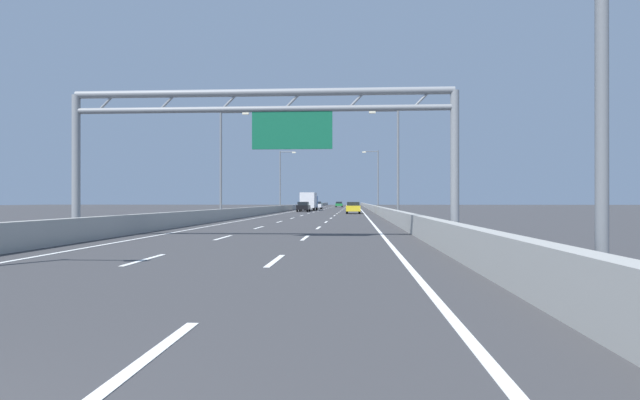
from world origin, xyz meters
TOP-DOWN VIEW (x-y plane):
  - ground_plane at (0.00, 100.00)m, footprint 260.00×260.00m
  - lane_dash_left_1 at (-1.80, 12.50)m, footprint 0.16×3.00m
  - lane_dash_left_2 at (-1.80, 21.50)m, footprint 0.16×3.00m
  - lane_dash_left_3 at (-1.80, 30.50)m, footprint 0.16×3.00m
  - lane_dash_left_4 at (-1.80, 39.50)m, footprint 0.16×3.00m
  - lane_dash_left_5 at (-1.80, 48.50)m, footprint 0.16×3.00m
  - lane_dash_left_6 at (-1.80, 57.50)m, footprint 0.16×3.00m
  - lane_dash_left_7 at (-1.80, 66.50)m, footprint 0.16×3.00m
  - lane_dash_left_8 at (-1.80, 75.50)m, footprint 0.16×3.00m
  - lane_dash_left_9 at (-1.80, 84.50)m, footprint 0.16×3.00m
  - lane_dash_left_10 at (-1.80, 93.50)m, footprint 0.16×3.00m
  - lane_dash_left_11 at (-1.80, 102.50)m, footprint 0.16×3.00m
  - lane_dash_left_12 at (-1.80, 111.50)m, footprint 0.16×3.00m
  - lane_dash_left_13 at (-1.80, 120.50)m, footprint 0.16×3.00m
  - lane_dash_left_14 at (-1.80, 129.50)m, footprint 0.16×3.00m
  - lane_dash_left_15 at (-1.80, 138.50)m, footprint 0.16×3.00m
  - lane_dash_left_16 at (-1.80, 147.50)m, footprint 0.16×3.00m
  - lane_dash_left_17 at (-1.80, 156.50)m, footprint 0.16×3.00m
  - lane_dash_right_0 at (1.80, 3.50)m, footprint 0.16×3.00m
  - lane_dash_right_1 at (1.80, 12.50)m, footprint 0.16×3.00m
  - lane_dash_right_2 at (1.80, 21.50)m, footprint 0.16×3.00m
  - lane_dash_right_3 at (1.80, 30.50)m, footprint 0.16×3.00m
  - lane_dash_right_4 at (1.80, 39.50)m, footprint 0.16×3.00m
  - lane_dash_right_5 at (1.80, 48.50)m, footprint 0.16×3.00m
  - lane_dash_right_6 at (1.80, 57.50)m, footprint 0.16×3.00m
  - lane_dash_right_7 at (1.80, 66.50)m, footprint 0.16×3.00m
  - lane_dash_right_8 at (1.80, 75.50)m, footprint 0.16×3.00m
  - lane_dash_right_9 at (1.80, 84.50)m, footprint 0.16×3.00m
  - lane_dash_right_10 at (1.80, 93.50)m, footprint 0.16×3.00m
  - lane_dash_right_11 at (1.80, 102.50)m, footprint 0.16×3.00m
  - lane_dash_right_12 at (1.80, 111.50)m, footprint 0.16×3.00m
  - lane_dash_right_13 at (1.80, 120.50)m, footprint 0.16×3.00m
  - lane_dash_right_14 at (1.80, 129.50)m, footprint 0.16×3.00m
  - lane_dash_right_15 at (1.80, 138.50)m, footprint 0.16×3.00m
  - lane_dash_right_16 at (1.80, 147.50)m, footprint 0.16×3.00m
  - lane_dash_right_17 at (1.80, 156.50)m, footprint 0.16×3.00m
  - edge_line_left at (-5.25, 88.00)m, footprint 0.16×176.00m
  - edge_line_right at (5.25, 88.00)m, footprint 0.16×176.00m
  - barrier_left at (-6.90, 110.00)m, footprint 0.45×220.00m
  - barrier_right at (6.90, 110.00)m, footprint 0.45×220.00m
  - sign_gantry at (0.17, 20.78)m, footprint 16.53×0.36m
  - streetlamp_left_mid at (-7.47, 44.90)m, footprint 2.58×0.28m
  - streetlamp_right_mid at (7.47, 44.90)m, footprint 2.58×0.28m
  - streetlamp_left_far at (-7.47, 83.26)m, footprint 2.58×0.28m
  - streetlamp_right_far at (7.47, 83.26)m, footprint 2.58×0.28m
  - white_car at (-3.39, 107.02)m, footprint 1.74×4.42m
  - yellow_car at (3.84, 66.84)m, footprint 1.79×4.15m
  - silver_car at (3.57, 91.93)m, footprint 1.88×4.17m
  - green_car at (0.12, 138.24)m, footprint 1.78×4.28m
  - black_car at (-3.60, 78.88)m, footprint 1.72×4.69m
  - box_truck at (-3.68, 90.01)m, footprint 2.37×8.93m

SIDE VIEW (x-z plane):
  - ground_plane at x=0.00m, z-range 0.00..0.00m
  - lane_dash_left_1 at x=-1.80m, z-range 0.00..0.01m
  - lane_dash_left_2 at x=-1.80m, z-range 0.00..0.01m
  - lane_dash_left_3 at x=-1.80m, z-range 0.00..0.01m
  - lane_dash_left_4 at x=-1.80m, z-range 0.00..0.01m
  - lane_dash_left_5 at x=-1.80m, z-range 0.00..0.01m
  - lane_dash_left_6 at x=-1.80m, z-range 0.00..0.01m
  - lane_dash_left_7 at x=-1.80m, z-range 0.00..0.01m
  - lane_dash_left_8 at x=-1.80m, z-range 0.00..0.01m
  - lane_dash_left_9 at x=-1.80m, z-range 0.00..0.01m
  - lane_dash_left_10 at x=-1.80m, z-range 0.00..0.01m
  - lane_dash_left_11 at x=-1.80m, z-range 0.00..0.01m
  - lane_dash_left_12 at x=-1.80m, z-range 0.00..0.01m
  - lane_dash_left_13 at x=-1.80m, z-range 0.00..0.01m
  - lane_dash_left_14 at x=-1.80m, z-range 0.00..0.01m
  - lane_dash_left_15 at x=-1.80m, z-range 0.00..0.01m
  - lane_dash_left_16 at x=-1.80m, z-range 0.00..0.01m
  - lane_dash_left_17 at x=-1.80m, z-range 0.00..0.01m
  - lane_dash_right_0 at x=1.80m, z-range 0.00..0.01m
  - lane_dash_right_1 at x=1.80m, z-range 0.00..0.01m
  - lane_dash_right_2 at x=1.80m, z-range 0.00..0.01m
  - lane_dash_right_3 at x=1.80m, z-range 0.00..0.01m
  - lane_dash_right_4 at x=1.80m, z-range 0.00..0.01m
  - lane_dash_right_5 at x=1.80m, z-range 0.00..0.01m
  - lane_dash_right_6 at x=1.80m, z-range 0.00..0.01m
  - lane_dash_right_7 at x=1.80m, z-range 0.00..0.01m
  - lane_dash_right_8 at x=1.80m, z-range 0.00..0.01m
  - lane_dash_right_9 at x=1.80m, z-range 0.00..0.01m
  - lane_dash_right_10 at x=1.80m, z-range 0.00..0.01m
  - lane_dash_right_11 at x=1.80m, z-range 0.00..0.01m
  - lane_dash_right_12 at x=1.80m, z-range 0.00..0.01m
  - lane_dash_right_13 at x=1.80m, z-range 0.00..0.01m
  - lane_dash_right_14 at x=1.80m, z-range 0.00..0.01m
  - lane_dash_right_15 at x=1.80m, z-range 0.00..0.01m
  - lane_dash_right_16 at x=1.80m, z-range 0.00..0.01m
  - lane_dash_right_17 at x=1.80m, z-range 0.00..0.01m
  - edge_line_left at x=-5.25m, z-range 0.00..0.01m
  - edge_line_right at x=5.25m, z-range 0.00..0.01m
  - barrier_left at x=-6.90m, z-range 0.00..0.95m
  - barrier_right at x=6.90m, z-range 0.00..0.95m
  - silver_car at x=3.57m, z-range 0.03..1.43m
  - green_car at x=0.12m, z-range 0.03..1.45m
  - yellow_car at x=3.84m, z-range 0.02..1.50m
  - black_car at x=-3.60m, z-range 0.02..1.50m
  - white_car at x=-3.39m, z-range 0.03..1.51m
  - box_truck at x=-3.68m, z-range 0.15..3.15m
  - sign_gantry at x=0.17m, z-range 1.67..8.03m
  - streetlamp_left_mid at x=-7.47m, z-range 0.65..10.15m
  - streetlamp_right_mid at x=7.47m, z-range 0.65..10.15m
  - streetlamp_left_far at x=-7.47m, z-range 0.65..10.15m
  - streetlamp_right_far at x=7.47m, z-range 0.65..10.15m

